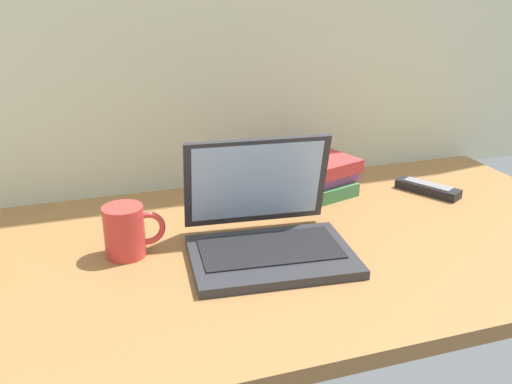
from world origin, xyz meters
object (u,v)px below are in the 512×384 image
coffee_mug (126,231)px  book_stack (317,176)px  laptop (266,229)px  remote_control_near (428,188)px

coffee_mug → book_stack: 0.52m
coffee_mug → book_stack: bearing=21.1°
laptop → book_stack: 0.34m
laptop → coffee_mug: laptop is taller
laptop → remote_control_near: size_ratio=2.04×
book_stack → coffee_mug: bearing=-158.9°
laptop → book_stack: size_ratio=1.53×
remote_control_near → book_stack: 0.28m
coffee_mug → book_stack: (0.49, 0.19, -0.01)m
laptop → remote_control_near: (0.49, 0.17, -0.03)m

